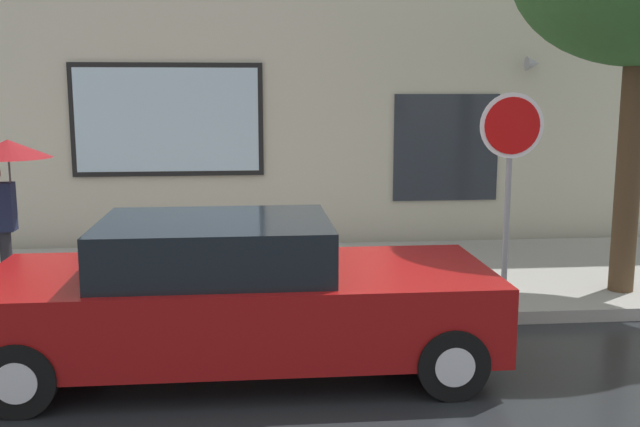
{
  "coord_description": "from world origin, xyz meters",
  "views": [
    {
      "loc": [
        -0.18,
        -6.76,
        2.67
      ],
      "look_at": [
        0.63,
        1.8,
        1.2
      ],
      "focal_mm": 40.72,
      "sensor_mm": 36.0,
      "label": 1
    }
  ],
  "objects": [
    {
      "name": "building_facade",
      "position": [
        -0.0,
        5.5,
        3.48
      ],
      "size": [
        20.0,
        0.67,
        7.0
      ],
      "color": "beige",
      "rests_on": "ground"
    },
    {
      "name": "pedestrian_with_umbrella",
      "position": [
        -3.13,
        2.2,
        1.69
      ],
      "size": [
        1.01,
        1.01,
        1.94
      ],
      "color": "black",
      "rests_on": "sidewalk"
    },
    {
      "name": "stop_sign",
      "position": [
        2.83,
        1.44,
        1.91
      ],
      "size": [
        0.76,
        0.1,
        2.49
      ],
      "color": "gray",
      "rests_on": "sidewalk"
    },
    {
      "name": "ground_plane",
      "position": [
        0.0,
        0.0,
        0.0
      ],
      "size": [
        60.0,
        60.0,
        0.0
      ],
      "primitive_type": "plane",
      "color": "black"
    },
    {
      "name": "parked_car",
      "position": [
        -0.34,
        -0.03,
        0.72
      ],
      "size": [
        4.75,
        1.94,
        1.47
      ],
      "color": "maroon",
      "rests_on": "ground"
    },
    {
      "name": "fire_hydrant",
      "position": [
        -0.45,
        1.7,
        0.5
      ],
      "size": [
        0.3,
        0.44,
        0.72
      ],
      "color": "white",
      "rests_on": "sidewalk"
    },
    {
      "name": "sidewalk",
      "position": [
        0.0,
        3.0,
        0.07
      ],
      "size": [
        20.0,
        4.0,
        0.15
      ],
      "primitive_type": "cube",
      "color": "gray",
      "rests_on": "ground"
    }
  ]
}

